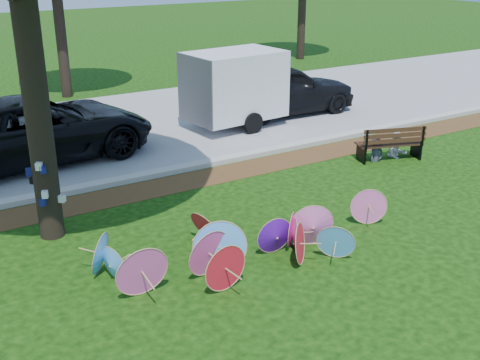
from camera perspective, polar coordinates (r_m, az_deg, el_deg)
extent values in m
plane|color=black|center=(9.77, 3.63, -9.16)|extent=(90.00, 90.00, 0.00)
cube|color=#472D16|center=(13.32, -7.44, -0.65)|extent=(90.00, 1.00, 0.01)
cube|color=#B7B5AD|center=(13.90, -8.64, 0.49)|extent=(90.00, 0.30, 0.12)
cube|color=gray|center=(17.64, -13.96, 4.41)|extent=(90.00, 8.00, 0.01)
cylinder|color=black|center=(10.68, -18.99, 8.84)|extent=(0.44, 0.44, 5.69)
cone|color=pink|center=(11.65, 12.06, -2.39)|extent=(0.68, 0.46, 0.72)
cone|color=#510FA9|center=(10.27, 3.42, -5.38)|extent=(0.68, 0.21, 0.68)
cone|color=red|center=(10.68, -3.16, -4.24)|extent=(0.55, 0.77, 0.66)
cone|color=#F457B5|center=(9.63, -3.16, -6.82)|extent=(0.85, 0.40, 0.83)
cone|color=red|center=(10.05, 5.44, -5.98)|extent=(0.65, 0.63, 0.72)
cone|color=#F457B5|center=(9.20, -9.41, -8.41)|extent=(0.86, 0.29, 0.86)
cone|color=#B7187F|center=(10.56, 5.13, -4.75)|extent=(0.54, 0.53, 0.65)
cone|color=pink|center=(10.56, 6.88, -4.36)|extent=(0.81, 0.50, 0.80)
cone|color=#54AAFF|center=(9.93, -12.85, -6.79)|extent=(0.64, 0.71, 0.72)
cone|color=#54AAFF|center=(9.66, -12.04, -7.86)|extent=(0.35, 0.65, 0.63)
cone|color=#54AAFF|center=(9.72, -1.99, -6.24)|extent=(0.93, 0.53, 0.91)
cone|color=#F457B5|center=(10.49, 5.08, -5.04)|extent=(0.39, 0.59, 0.61)
cone|color=#54AAFF|center=(10.26, 9.11, -5.70)|extent=(0.63, 0.65, 0.67)
cone|color=red|center=(9.25, -1.59, -8.25)|extent=(0.78, 0.23, 0.77)
imported|color=black|center=(15.45, -18.74, 4.59)|extent=(5.92, 3.13, 1.59)
imported|color=black|center=(18.92, 4.07, 8.58)|extent=(4.71, 2.05, 1.58)
cube|color=white|center=(17.40, -0.50, 9.03)|extent=(2.84, 1.96, 2.48)
imported|color=#373E4C|center=(15.04, 12.91, 3.92)|extent=(0.45, 0.32, 1.18)
imported|color=silver|center=(15.51, 14.79, 4.32)|extent=(0.65, 0.55, 1.20)
cylinder|color=black|center=(21.78, -16.72, 14.01)|extent=(0.36, 0.36, 5.00)
cylinder|color=black|center=(28.58, 5.92, 16.30)|extent=(0.36, 0.36, 5.00)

